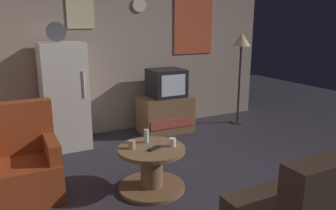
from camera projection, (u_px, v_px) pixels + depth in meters
ground_plane at (206, 190)px, 3.58m from camera, size 12.00×12.00×0.00m
wall_with_art at (126, 47)px, 5.37m from camera, size 5.20×0.12×2.73m
fridge at (64, 96)px, 4.68m from camera, size 0.60×0.62×1.77m
tv_stand at (165, 114)px, 5.43m from camera, size 0.84×0.53×0.60m
crt_tv at (166, 83)px, 5.31m from camera, size 0.54×0.51×0.44m
standing_lamp at (241, 47)px, 5.66m from camera, size 0.32×0.32×1.59m
coffee_table at (152, 168)px, 3.56m from camera, size 0.72×0.72×0.47m
wine_glass at (146, 136)px, 3.64m from camera, size 0.05×0.05×0.15m
mug_ceramic_white at (172, 142)px, 3.53m from camera, size 0.08×0.08×0.09m
mug_ceramic_tan at (132, 144)px, 3.47m from camera, size 0.08×0.08×0.09m
remote_control at (154, 148)px, 3.45m from camera, size 0.16×0.09×0.02m
armchair at (24, 164)px, 3.42m from camera, size 0.68×0.68×0.96m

